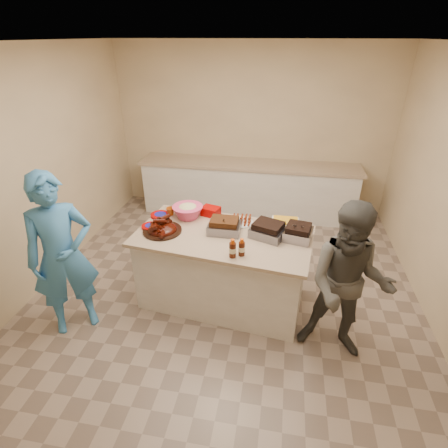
% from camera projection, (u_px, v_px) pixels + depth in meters
% --- Properties ---
extents(room, '(4.50, 5.00, 2.70)m').
position_uv_depth(room, '(226.00, 292.00, 4.23)').
color(room, beige).
rests_on(room, ground).
extents(back_counter, '(3.60, 0.64, 0.90)m').
position_uv_depth(back_counter, '(248.00, 189.00, 5.92)').
color(back_counter, silver).
rests_on(back_counter, ground).
extents(island, '(1.96, 1.20, 0.88)m').
position_uv_depth(island, '(223.00, 298.00, 4.13)').
color(island, silver).
rests_on(island, ground).
extents(rib_platter, '(0.54, 0.54, 0.17)m').
position_uv_depth(rib_platter, '(163.00, 231.00, 3.77)').
color(rib_platter, '#3D0C03').
rests_on(rib_platter, island).
extents(pulled_pork_tray, '(0.34, 0.26, 0.10)m').
position_uv_depth(pulled_pork_tray, '(224.00, 232.00, 3.76)').
color(pulled_pork_tray, '#47230F').
rests_on(pulled_pork_tray, island).
extents(brisket_tray, '(0.41, 0.38, 0.10)m').
position_uv_depth(brisket_tray, '(268.00, 236.00, 3.68)').
color(brisket_tray, black).
rests_on(brisket_tray, island).
extents(roasting_pan, '(0.32, 0.32, 0.11)m').
position_uv_depth(roasting_pan, '(297.00, 239.00, 3.63)').
color(roasting_pan, gray).
rests_on(roasting_pan, island).
extents(coleslaw_bowl, '(0.39, 0.39, 0.24)m').
position_uv_depth(coleslaw_bowl, '(188.00, 217.00, 4.06)').
color(coleslaw_bowl, '#DA4170').
rests_on(coleslaw_bowl, island).
extents(sausage_plate, '(0.29, 0.29, 0.04)m').
position_uv_depth(sausage_plate, '(241.00, 223.00, 3.94)').
color(sausage_plate, silver).
rests_on(sausage_plate, island).
extents(mac_cheese_dish, '(0.30, 0.22, 0.08)m').
position_uv_depth(mac_cheese_dish, '(285.00, 226.00, 3.88)').
color(mac_cheese_dish, gold).
rests_on(mac_cheese_dish, island).
extents(bbq_bottle_a, '(0.07, 0.07, 0.19)m').
position_uv_depth(bbq_bottle_a, '(232.00, 257.00, 3.34)').
color(bbq_bottle_a, '#3B1407').
rests_on(bbq_bottle_a, island).
extents(bbq_bottle_b, '(0.07, 0.07, 0.18)m').
position_uv_depth(bbq_bottle_b, '(241.00, 255.00, 3.37)').
color(bbq_bottle_b, '#3B1407').
rests_on(bbq_bottle_b, island).
extents(mustard_bottle, '(0.05, 0.05, 0.12)m').
position_uv_depth(mustard_bottle, '(219.00, 232.00, 3.75)').
color(mustard_bottle, '#E2B800').
rests_on(mustard_bottle, island).
extents(sauce_bowl, '(0.13, 0.06, 0.13)m').
position_uv_depth(sauce_bowl, '(220.00, 220.00, 3.99)').
color(sauce_bowl, silver).
rests_on(sauce_bowl, island).
extents(plate_stack_large, '(0.25, 0.25, 0.03)m').
position_uv_depth(plate_stack_large, '(160.00, 216.00, 4.09)').
color(plate_stack_large, '#970200').
rests_on(plate_stack_large, island).
extents(plate_stack_small, '(0.22, 0.22, 0.03)m').
position_uv_depth(plate_stack_small, '(151.00, 228.00, 3.85)').
color(plate_stack_small, '#970200').
rests_on(plate_stack_small, island).
extents(plastic_cup, '(0.11, 0.11, 0.10)m').
position_uv_depth(plastic_cup, '(171.00, 215.00, 4.11)').
color(plastic_cup, '#AD4C0D').
rests_on(plastic_cup, island).
extents(basket_stack, '(0.23, 0.20, 0.10)m').
position_uv_depth(basket_stack, '(211.00, 215.00, 4.11)').
color(basket_stack, '#970200').
rests_on(basket_stack, island).
extents(guest_blue, '(1.55, 1.75, 0.41)m').
position_uv_depth(guest_blue, '(80.00, 322.00, 3.79)').
color(guest_blue, '#3C82C0').
rests_on(guest_blue, ground).
extents(guest_gray, '(1.01, 1.68, 0.60)m').
position_uv_depth(guest_gray, '(335.00, 347.00, 3.49)').
color(guest_gray, '#53514A').
rests_on(guest_gray, ground).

